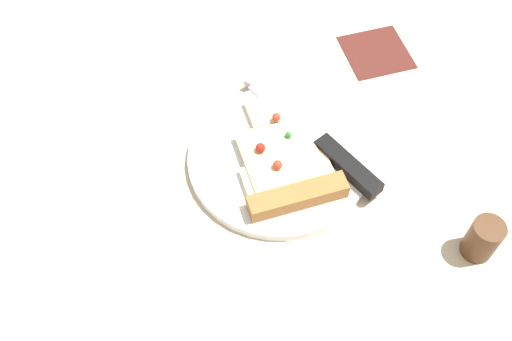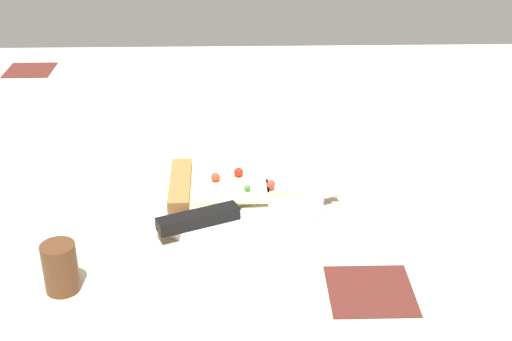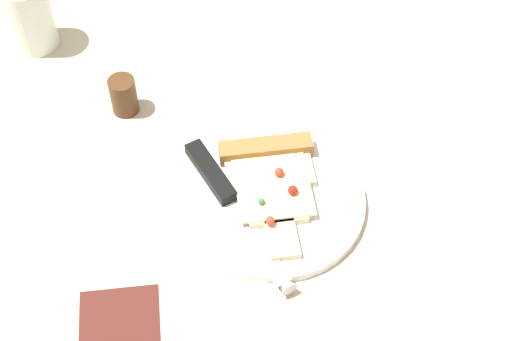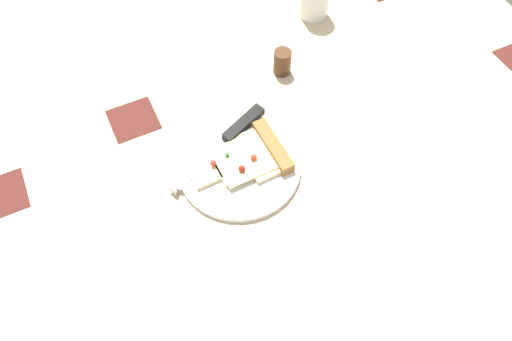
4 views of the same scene
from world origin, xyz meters
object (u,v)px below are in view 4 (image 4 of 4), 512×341
pizza_slice (252,156)px  pepper_shaker (282,62)px  plate (239,166)px  knife (227,139)px

pizza_slice → pepper_shaker: size_ratio=3.18×
plate → knife: (5.67, -0.18, 1.23)cm
plate → knife: knife is taller
plate → knife: bearing=-1.9°
knife → pepper_shaker: bearing=-78.8°
plate → pizza_slice: pizza_slice is taller
plate → pepper_shaker: 25.77cm
knife → pepper_shaker: pepper_shaker is taller
plate → pepper_shaker: bearing=-45.1°
pizza_slice → plate: bearing=89.7°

